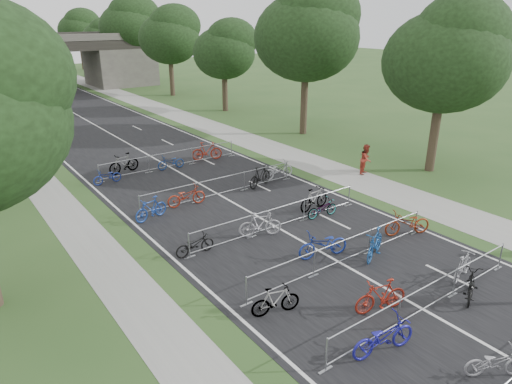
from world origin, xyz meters
TOP-DOWN VIEW (x-y plane):
  - road at (0.00, 50.00)m, footprint 11.00×140.00m
  - sidewalk_right at (8.00, 50.00)m, footprint 3.00×140.00m
  - lane_markings at (0.00, 50.00)m, footprint 0.12×140.00m
  - overpass_bridge at (0.00, 65.00)m, footprint 31.00×8.00m
  - tree_right_0 at (13.11, 15.93)m, footprint 7.17×7.17m
  - tree_right_1 at (13.11, 27.93)m, footprint 8.18×8.18m
  - tree_right_2 at (13.11, 39.93)m, footprint 6.16×6.16m
  - tree_right_3 at (13.11, 51.93)m, footprint 7.17×7.17m
  - tree_right_4 at (13.11, 63.93)m, footprint 8.18×8.18m
  - tree_right_5 at (13.11, 75.93)m, footprint 6.16×6.16m
  - tree_right_6 at (13.11, 87.93)m, footprint 7.17×7.17m
  - barrier_row_2 at (0.00, 7.20)m, footprint 9.70×0.08m
  - barrier_row_3 at (0.00, 11.00)m, footprint 9.70×0.08m
  - barrier_row_4 at (0.00, 15.00)m, footprint 9.70×0.08m
  - barrier_row_5 at (0.00, 20.00)m, footprint 9.70×0.08m
  - barrier_row_6 at (0.00, 26.00)m, footprint 9.70×0.08m
  - bike_5 at (-1.06, 4.39)m, footprint 1.74×1.41m
  - bike_8 at (-2.78, 6.76)m, footprint 2.24×1.13m
  - bike_9 at (-1.24, 8.13)m, footprint 1.99×1.05m
  - bike_10 at (1.85, 6.80)m, footprint 1.91×1.42m
  - bike_11 at (2.79, 7.65)m, footprint 1.77×0.82m
  - bike_12 at (-4.13, 10.02)m, footprint 1.76×0.92m
  - bike_13 at (-0.24, 11.86)m, footprint 2.27×1.29m
  - bike_14 at (1.42, 10.63)m, footprint 2.05×1.34m
  - bike_15 at (4.18, 11.12)m, footprint 2.26×1.53m
  - bike_16 at (-4.30, 15.10)m, footprint 1.72×0.65m
  - bike_17 at (-1.17, 14.86)m, footprint 1.97×1.25m
  - bike_18 at (2.48, 14.75)m, footprint 1.76×0.76m
  - bike_19 at (2.77, 15.64)m, footprint 1.97×0.70m
  - bike_20 at (-4.30, 19.38)m, footprint 1.91×0.96m
  - bike_21 at (-2.15, 19.89)m, footprint 2.10×0.97m
  - bike_22 at (2.61, 19.96)m, footprint 2.10×1.22m
  - bike_23 at (4.30, 20.41)m, footprint 2.07×0.83m
  - bike_24 at (-4.30, 25.51)m, footprint 1.69×0.65m
  - bike_25 at (-2.77, 26.86)m, footprint 2.09×0.89m
  - bike_26 at (-0.10, 25.82)m, footprint 1.80×0.77m
  - bike_27 at (2.76, 26.19)m, footprint 2.13×1.25m
  - pedestrian_b at (9.20, 17.95)m, footprint 1.10×1.00m

SIDE VIEW (x-z plane):
  - lane_markings at x=0.00m, z-range 0.00..0.00m
  - road at x=0.00m, z-range 0.00..0.01m
  - sidewalk_right at x=8.00m, z-range 0.00..0.01m
  - bike_24 at x=-4.30m, z-range 0.00..0.87m
  - bike_5 at x=-1.06m, z-range 0.00..0.89m
  - bike_16 at x=-4.30m, z-range 0.00..0.89m
  - bike_18 at x=2.48m, z-range 0.00..0.90m
  - bike_26 at x=-0.10m, z-range 0.00..0.92m
  - bike_10 at x=1.85m, z-range 0.00..0.96m
  - bike_12 at x=-4.13m, z-range 0.00..1.02m
  - bike_11 at x=2.79m, z-range 0.00..1.03m
  - bike_21 at x=-2.15m, z-range 0.00..1.06m
  - bike_23 at x=4.30m, z-range 0.00..1.07m
  - barrier_row_2 at x=0.00m, z-range 0.00..1.10m
  - barrier_row_3 at x=0.00m, z-range 0.00..1.10m
  - barrier_row_4 at x=0.00m, z-range 0.00..1.10m
  - barrier_row_5 at x=0.00m, z-range 0.00..1.10m
  - barrier_row_6 at x=0.00m, z-range 0.00..1.10m
  - bike_20 at x=-4.30m, z-range 0.00..1.10m
  - bike_8 at x=-2.78m, z-range 0.00..1.12m
  - bike_15 at x=4.18m, z-range 0.00..1.13m
  - bike_13 at x=-0.24m, z-range 0.00..1.13m
  - bike_17 at x=-1.17m, z-range 0.00..1.15m
  - bike_9 at x=-1.24m, z-range 0.00..1.15m
  - bike_19 at x=2.77m, z-range 0.00..1.16m
  - bike_14 at x=1.42m, z-range 0.00..1.20m
  - bike_22 at x=2.61m, z-range 0.00..1.22m
  - bike_25 at x=-2.77m, z-range 0.00..1.22m
  - bike_27 at x=2.76m, z-range 0.00..1.24m
  - pedestrian_b at x=9.20m, z-range 0.00..1.85m
  - overpass_bridge at x=0.00m, z-range 0.01..7.06m
  - tree_right_2 at x=13.11m, z-range 1.25..10.64m
  - tree_right_5 at x=13.11m, z-range 1.25..10.64m
  - tree_right_0 at x=13.11m, z-range 1.46..12.39m
  - tree_right_3 at x=13.11m, z-range 1.46..12.39m
  - tree_right_6 at x=13.11m, z-range 1.46..12.39m
  - tree_right_1 at x=13.11m, z-range 1.67..14.13m
  - tree_right_4 at x=13.11m, z-range 1.67..14.13m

